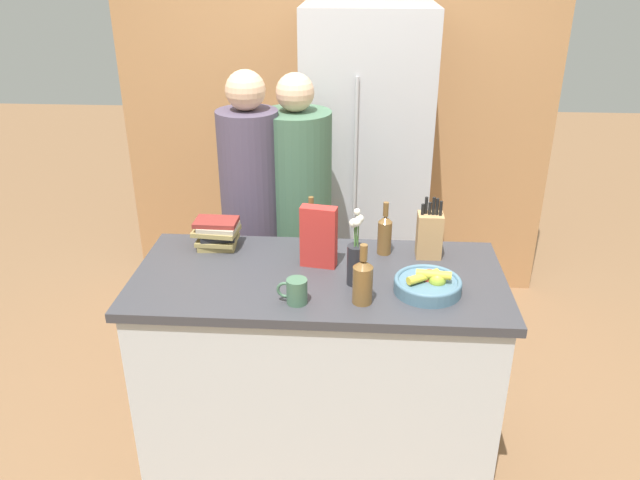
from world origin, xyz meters
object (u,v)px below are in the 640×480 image
Objects in this scene: bottle_oil at (311,230)px; bottle_wine at (385,234)px; book_stack at (217,233)px; bottle_vinegar at (363,280)px; knife_block at (429,234)px; person_at_sink at (251,211)px; person_in_blue at (297,211)px; fruit_bowl at (428,284)px; cereal_box at (319,237)px; refrigerator at (364,170)px; flower_vase at (356,259)px; coffee_mug at (296,291)px.

bottle_wine is at bearing -0.55° from bottle_oil.
bottle_vinegar reaches higher than book_stack.
knife_block is 0.53m from bottle_oil.
person_at_sink reaches higher than person_in_blue.
fruit_bowl is 0.95× the size of knife_block.
fruit_bowl is at bearing 20.73° from bottle_vinegar.
cereal_box is 0.16× the size of person_at_sink.
knife_block is at bearing -1.70° from book_stack.
book_stack is 0.81m from bottle_vinegar.
fruit_bowl is 0.29m from bottle_vinegar.
flower_vase is (-0.04, -1.39, 0.09)m from refrigerator.
refrigerator is 7.03× the size of fruit_bowl.
bottle_wine is at bearing -72.77° from person_in_blue.
person_at_sink is at bearing 128.19° from flower_vase.
book_stack is at bearing 179.11° from bottle_wine.
flower_vase is at bearing -55.19° from bottle_oil.
refrigerator is 7.66× the size of bottle_vinegar.
refrigerator is 1.39m from flower_vase.
knife_block is 0.50m from cereal_box.
cereal_box is at bearing -99.17° from refrigerator.
bottle_vinegar is (-0.01, -1.54, 0.07)m from refrigerator.
cereal_box reaches higher than bottle_vinegar.
fruit_bowl is 1.09× the size of bottle_vinegar.
flower_vase is (-0.29, 0.05, 0.08)m from fruit_bowl.
person_at_sink reaches higher than knife_block.
knife_block is 0.20m from bottle_wine.
flower_vase is at bearing 170.63° from fruit_bowl.
bottle_wine is (-0.20, 0.02, -0.01)m from knife_block.
refrigerator is 1.14× the size of person_at_sink.
knife_block is at bearing -75.47° from refrigerator.
bottle_vinegar is 0.45m from bottle_wine.
person_at_sink reaches higher than fruit_bowl.
flower_vase is 1.34× the size of bottle_wine.
person_at_sink is at bearing 154.15° from knife_block.
book_stack is at bearing 154.55° from flower_vase.
refrigerator is 5.73× the size of flower_vase.
person_in_blue is at bearing 131.76° from bottle_wine.
bottle_oil reaches higher than bottle_vinegar.
bottle_vinegar is at bearing -69.92° from person_at_sink.
person_in_blue is at bearing -121.32° from refrigerator.
knife_block is 0.98m from person_at_sink.
refrigerator reaches higher than coffee_mug.
fruit_bowl is 2.22× the size of coffee_mug.
person_at_sink is at bearing 125.41° from cereal_box.
refrigerator is at bearing 104.53° from knife_block.
bottle_oil reaches higher than coffee_mug.
person_at_sink reaches higher than coffee_mug.
refrigerator is at bearing 57.87° from book_stack.
person_in_blue reaches higher than bottle_vinegar.
bottle_vinegar reaches higher than fruit_bowl.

